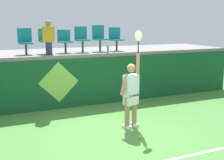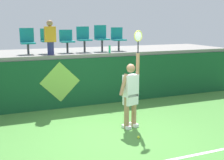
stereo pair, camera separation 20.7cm
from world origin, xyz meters
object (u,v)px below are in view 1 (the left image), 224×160
stadium_chair_2 (65,40)px  spectator_0 (49,37)px  tennis_player (131,92)px  tennis_ball (140,137)px  stadium_chair_1 (46,39)px  stadium_chair_3 (82,38)px  stadium_chair_5 (116,38)px  water_bottle (108,49)px  stadium_chair_0 (25,40)px  stadium_chair_4 (99,37)px

stadium_chair_2 → spectator_0: spectator_0 is taller
tennis_player → tennis_ball: (-0.15, -0.75, -0.90)m
stadium_chair_1 → stadium_chair_3: stadium_chair_3 is taller
stadium_chair_5 → tennis_player: bearing=-107.5°
stadium_chair_2 → stadium_chair_3: (0.60, 0.01, 0.06)m
tennis_player → water_bottle: tennis_player is taller
stadium_chair_0 → stadium_chair_3: size_ratio=0.96×
stadium_chair_1 → stadium_chair_4: stadium_chair_4 is taller
stadium_chair_5 → stadium_chair_3: bearing=180.0°
water_bottle → stadium_chair_4: stadium_chair_4 is taller
tennis_player → spectator_0: spectator_0 is taller
stadium_chair_1 → water_bottle: bearing=-17.7°
stadium_chair_1 → tennis_ball: bearing=-71.0°
stadium_chair_4 → stadium_chair_0: bearing=-180.0°
tennis_ball → stadium_chair_5: stadium_chair_5 is taller
stadium_chair_2 → spectator_0: size_ratio=0.71×
water_bottle → stadium_chair_5: 0.90m
stadium_chair_5 → stadium_chair_1: bearing=-179.9°
stadium_chair_2 → stadium_chair_5: (1.86, 0.01, 0.03)m
stadium_chair_3 → spectator_0: spectator_0 is taller
tennis_player → stadium_chair_0: (-2.14, 3.16, 1.19)m
stadium_chair_0 → stadium_chair_3: stadium_chair_3 is taller
water_bottle → stadium_chair_5: bearing=47.5°
tennis_ball → stadium_chair_5: size_ratio=0.08×
tennis_ball → water_bottle: 3.78m
stadium_chair_1 → stadium_chair_2: bearing=-0.1°
stadium_chair_1 → stadium_chair_5: stadium_chair_5 is taller
stadium_chair_5 → spectator_0: 2.53m
water_bottle → stadium_chair_2: (-1.30, 0.61, 0.31)m
tennis_player → stadium_chair_5: stadium_chair_5 is taller
spectator_0 → stadium_chair_0: bearing=145.9°
stadium_chair_1 → stadium_chair_5: (2.49, 0.00, -0.00)m
tennis_player → stadium_chair_2: bearing=105.5°
tennis_player → stadium_chair_0: bearing=124.1°
stadium_chair_0 → stadium_chair_3: (1.86, -0.00, 0.04)m
stadium_chair_2 → stadium_chair_5: bearing=0.2°
water_bottle → spectator_0: 1.98m
tennis_ball → spectator_0: spectator_0 is taller
stadium_chair_4 → spectator_0: (-1.86, -0.44, 0.05)m
tennis_ball → stadium_chair_5: (1.14, 3.91, 2.11)m
stadium_chair_5 → water_bottle: bearing=-132.5°
stadium_chair_1 → stadium_chair_4: 1.86m
water_bottle → stadium_chair_4: 0.73m
tennis_player → water_bottle: (0.43, 2.54, 0.87)m
tennis_ball → stadium_chair_4: stadium_chair_4 is taller
stadium_chair_1 → stadium_chair_5: size_ratio=0.98×
stadium_chair_0 → stadium_chair_4: bearing=0.0°
stadium_chair_3 → water_bottle: bearing=-41.3°
stadium_chair_2 → spectator_0: (-0.62, -0.43, 0.13)m
stadium_chair_0 → spectator_0: spectator_0 is taller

